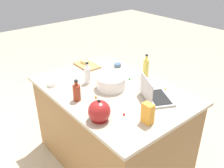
# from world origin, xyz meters

# --- Properties ---
(ground_plane) EXTENTS (12.00, 12.00, 0.00)m
(ground_plane) POSITION_xyz_m (0.00, 0.00, 0.00)
(ground_plane) COLOR #B7A88E
(island_counter) EXTENTS (1.55, 1.07, 0.90)m
(island_counter) POSITION_xyz_m (0.00, 0.00, 0.45)
(island_counter) COLOR olive
(island_counter) RESTS_ON ground
(laptop) EXTENTS (0.38, 0.35, 0.22)m
(laptop) POSITION_xyz_m (-0.40, -0.16, 0.95)
(laptop) COLOR #B7B7BC
(laptop) RESTS_ON island_counter
(mixing_bowl_large) EXTENTS (0.29, 0.29, 0.13)m
(mixing_bowl_large) POSITION_xyz_m (0.02, -0.00, 0.97)
(mixing_bowl_large) COLOR white
(mixing_bowl_large) RESTS_ON island_counter
(bottle_vinegar) EXTENTS (0.06, 0.06, 0.22)m
(bottle_vinegar) POSITION_xyz_m (0.25, 0.11, 0.99)
(bottle_vinegar) COLOR white
(bottle_vinegar) RESTS_ON island_counter
(bottle_oil) EXTENTS (0.06, 0.06, 0.24)m
(bottle_oil) POSITION_xyz_m (-0.01, -0.46, 1.00)
(bottle_oil) COLOR #DBC64C
(bottle_oil) RESTS_ON island_counter
(bottle_soy) EXTENTS (0.07, 0.07, 0.20)m
(bottle_soy) POSITION_xyz_m (0.04, 0.38, 0.98)
(bottle_soy) COLOR maroon
(bottle_soy) RESTS_ON island_counter
(kettle) EXTENTS (0.21, 0.18, 0.20)m
(kettle) POSITION_xyz_m (-0.33, 0.40, 0.98)
(kettle) COLOR maroon
(kettle) RESTS_ON island_counter
(cutting_board) EXTENTS (0.31, 0.19, 0.02)m
(cutting_board) POSITION_xyz_m (0.61, -0.12, 0.91)
(cutting_board) COLOR #AD7F4C
(cutting_board) RESTS_ON island_counter
(butter_stick_left) EXTENTS (0.11, 0.05, 0.04)m
(butter_stick_left) POSITION_xyz_m (0.66, -0.12, 0.94)
(butter_stick_left) COLOR #F4E58C
(butter_stick_left) RESTS_ON cutting_board
(ramekin_small) EXTENTS (0.08, 0.08, 0.04)m
(ramekin_small) POSITION_xyz_m (0.42, 0.43, 0.92)
(ramekin_small) COLOR white
(ramekin_small) RESTS_ON island_counter
(ramekin_medium) EXTENTS (0.08, 0.08, 0.04)m
(ramekin_medium) POSITION_xyz_m (0.37, -0.39, 0.92)
(ramekin_medium) COLOR slate
(ramekin_medium) RESTS_ON island_counter
(candy_bag) EXTENTS (0.09, 0.06, 0.17)m
(candy_bag) POSITION_xyz_m (-0.60, 0.14, 0.99)
(candy_bag) COLOR gold
(candy_bag) RESTS_ON island_counter
(candy_0) EXTENTS (0.02, 0.02, 0.02)m
(candy_0) POSITION_xyz_m (0.03, -0.26, 0.91)
(candy_0) COLOR green
(candy_0) RESTS_ON island_counter
(candy_1) EXTENTS (0.01, 0.01, 0.01)m
(candy_1) POSITION_xyz_m (-0.35, -0.38, 0.91)
(candy_1) COLOR orange
(candy_1) RESTS_ON island_counter
(candy_2) EXTENTS (0.02, 0.02, 0.02)m
(candy_2) POSITION_xyz_m (-0.41, 0.21, 0.91)
(candy_2) COLOR red
(candy_2) RESTS_ON island_counter
(candy_3) EXTENTS (0.02, 0.02, 0.02)m
(candy_3) POSITION_xyz_m (0.11, -0.23, 0.91)
(candy_3) COLOR #CC3399
(candy_3) RESTS_ON island_counter
(candy_4) EXTENTS (0.02, 0.02, 0.02)m
(candy_4) POSITION_xyz_m (-0.04, 0.23, 0.91)
(candy_4) COLOR orange
(candy_4) RESTS_ON island_counter
(candy_5) EXTENTS (0.02, 0.02, 0.02)m
(candy_5) POSITION_xyz_m (-0.57, 0.09, 0.91)
(candy_5) COLOR red
(candy_5) RESTS_ON island_counter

